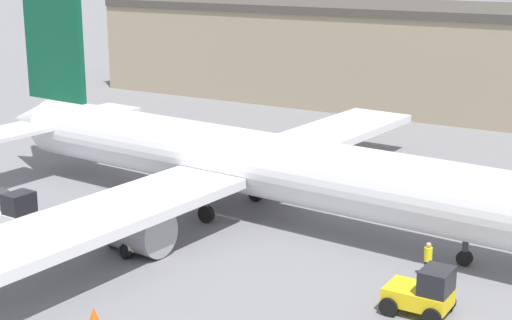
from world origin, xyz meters
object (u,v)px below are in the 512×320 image
(belt_loader_truck, at_px, (14,213))
(safety_cone_far, at_px, (94,314))
(ground_crew_worker, at_px, (428,259))
(baggage_tug, at_px, (133,232))
(pushback_tug, at_px, (424,293))
(airplane, at_px, (239,161))

(belt_loader_truck, height_order, safety_cone_far, belt_loader_truck)
(ground_crew_worker, height_order, baggage_tug, baggage_tug)
(ground_crew_worker, xyz_separation_m, pushback_tug, (1.04, -3.56, 0.05))
(airplane, relative_size, safety_cone_far, 71.02)
(baggage_tug, relative_size, belt_loader_truck, 1.20)
(belt_loader_truck, bearing_deg, pushback_tug, 7.96)
(ground_crew_worker, xyz_separation_m, safety_cone_far, (-9.72, -10.57, -0.60))
(pushback_tug, bearing_deg, ground_crew_worker, 107.42)
(safety_cone_far, bearing_deg, airplane, 98.24)
(baggage_tug, relative_size, pushback_tug, 1.20)
(airplane, relative_size, pushback_tug, 15.31)
(baggage_tug, bearing_deg, belt_loader_truck, -143.67)
(pushback_tug, xyz_separation_m, safety_cone_far, (-10.76, -7.02, -0.66))
(pushback_tug, height_order, safety_cone_far, pushback_tug)
(airplane, xyz_separation_m, baggage_tug, (-1.33, -7.36, -1.97))
(ground_crew_worker, bearing_deg, pushback_tug, 32.18)
(airplane, xyz_separation_m, pushback_tug, (12.77, -6.82, -2.00))
(pushback_tug, distance_m, safety_cone_far, 12.87)
(belt_loader_truck, bearing_deg, ground_crew_worker, 18.06)
(airplane, height_order, belt_loader_truck, airplane)
(ground_crew_worker, xyz_separation_m, belt_loader_truck, (-20.01, -5.10, 0.13))
(airplane, height_order, baggage_tug, airplane)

